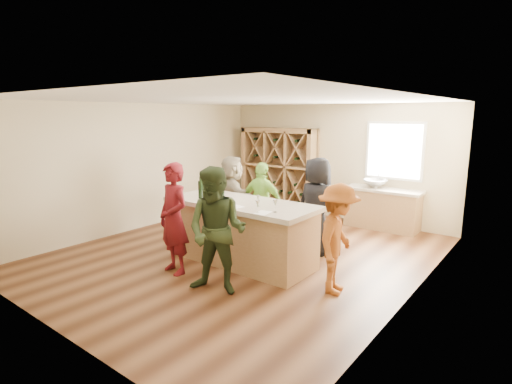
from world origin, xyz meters
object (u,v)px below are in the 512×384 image
Objects in this scene: sink at (375,184)px; person_server at (338,239)px; person_far_left at (232,195)px; wine_bottle_c at (216,191)px; person_near_right at (217,231)px; wine_bottle_e at (223,192)px; person_far_right at (317,206)px; tasting_counter_base at (241,234)px; person_near_left at (174,219)px; wine_rack at (278,170)px; wine_bottle_a at (202,188)px; wine_bottle_b at (200,190)px; person_far_mid at (262,203)px.

sink is 3.78m from person_server.
person_far_left is (-2.24, -2.35, -0.16)m from sink.
person_near_right is (1.03, -1.09, -0.30)m from wine_bottle_c.
person_far_right reaches higher than wine_bottle_e.
person_near_right is (-0.49, -4.71, -0.09)m from sink.
tasting_counter_base is 1.51m from person_far_right.
wine_bottle_c is at bearing 98.25° from person_near_left.
wine_rack is at bearing 107.82° from wine_bottle_c.
person_server is at bearing -1.06° from wine_bottle_c.
sink is 0.29× the size of person_near_right.
sink is 0.30× the size of person_near_left.
wine_bottle_a is 0.18× the size of person_near_right.
person_server is (3.58, -3.74, -0.30)m from wine_rack.
person_far_right is at bearing 55.01° from tasting_counter_base.
tasting_counter_base is at bearing 19.88° from wine_bottle_e.
wine_bottle_c is 0.19m from wine_bottle_e.
wine_bottle_e is at bearing -109.88° from sink.
wine_rack reaches higher than wine_bottle_a.
wine_rack is 4.80m from person_near_left.
sink is 0.34× the size of person_server.
wine_bottle_e is at bearing -160.12° from tasting_counter_base.
person_server is (1.90, -0.12, 0.30)m from tasting_counter_base.
tasting_counter_base is at bearing 17.50° from wine_bottle_b.
wine_bottle_b is (-0.73, -0.23, 0.74)m from tasting_counter_base.
wine_bottle_b is (-1.75, -3.78, 0.22)m from sink.
person_far_mid is (0.50, 1.18, -0.43)m from wine_bottle_a.
wine_bottle_e is at bearing 109.48° from person_near_right.
person_server is at bearing -3.50° from tasting_counter_base.
sink is at bearing 63.27° from wine_bottle_a.
wine_bottle_e is at bearing 157.35° from person_far_left.
wine_bottle_e is 0.16× the size of person_near_left.
person_far_left is at bearing 135.61° from tasting_counter_base.
sink is 0.21× the size of tasting_counter_base.
wine_rack is 7.75× the size of wine_bottle_e.
person_far_left is (-3.13, 1.32, 0.05)m from person_server.
sink is at bearing -84.09° from person_far_right.
sink is at bearing 74.05° from tasting_counter_base.
person_far_mid is (-0.33, 1.07, 0.32)m from tasting_counter_base.
person_near_left is (1.15, -4.66, -0.19)m from wine_rack.
person_server is (0.88, -3.67, -0.21)m from sink.
wine_bottle_a is at bearing 63.13° from person_far_mid.
person_server is 0.90× the size of person_far_right.
person_far_right is at bearing 43.51° from wine_bottle_c.
wine_rack reaches higher than person_server.
wine_bottle_a is 1.42m from person_far_left.
person_far_mid is at bearing 67.15° from wine_bottle_a.
wine_rack is 3.51m from person_far_right.
person_far_mid is (0.40, 1.30, -0.42)m from wine_bottle_b.
wine_bottle_e is (-0.31, -0.11, 0.72)m from tasting_counter_base.
tasting_counter_base is 1.62× the size of person_server.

